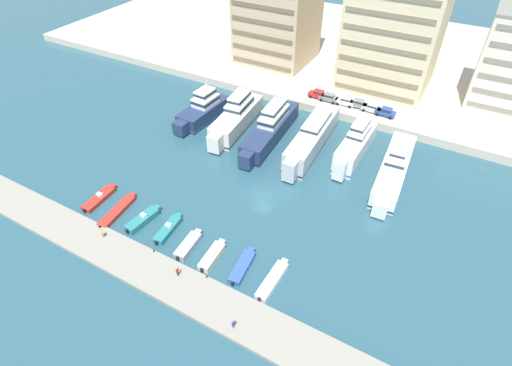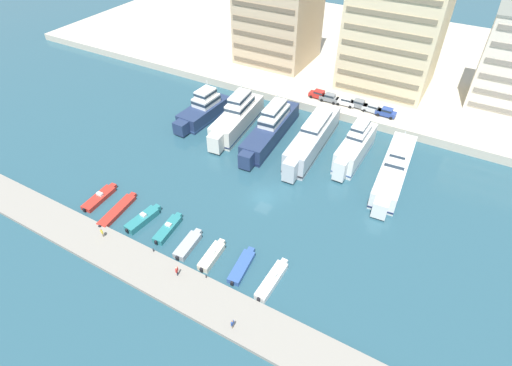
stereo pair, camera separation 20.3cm
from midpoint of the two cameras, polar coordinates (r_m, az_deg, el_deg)
name	(u,v)px [view 1 (the left image)]	position (r m, az deg, el deg)	size (l,w,h in m)	color
ground_plane	(264,197)	(65.99, 1.01, -2.02)	(400.00, 400.00, 0.00)	#285160
quay_promenade	(376,56)	(117.90, 16.77, 17.04)	(180.00, 70.00, 1.77)	beige
pier_dock	(187,290)	(54.43, -9.96, -14.86)	(120.00, 5.97, 0.57)	gray
yacht_navy_far_left	(203,110)	(85.52, -7.65, 10.35)	(5.35, 15.79, 7.98)	navy
yacht_ivory_left	(237,117)	(81.33, -2.86, 9.34)	(6.05, 19.45, 8.86)	silver
yacht_navy_mid_left	(271,128)	(78.51, 2.02, 7.91)	(5.66, 22.59, 8.35)	navy
yacht_silver_center_left	(312,138)	(75.96, 7.94, 6.36)	(5.07, 22.86, 7.57)	silver
yacht_white_center	(355,146)	(74.84, 13.86, 5.12)	(3.90, 15.95, 8.87)	white
yacht_white_center_right	(395,167)	(72.51, 19.10, 2.17)	(5.36, 22.42, 7.90)	white
motorboat_red_far_left	(99,198)	(70.09, -21.55, -2.01)	(2.24, 7.18, 1.22)	red
motorboat_red_left	(118,211)	(66.83, -19.25, -3.77)	(2.46, 8.53, 0.81)	red
motorboat_teal_mid_left	(143,219)	(63.94, -15.93, -5.01)	(2.31, 6.69, 1.45)	teal
motorboat_teal_center_left	(168,229)	(61.67, -12.53, -6.42)	(2.18, 6.58, 1.28)	teal
motorboat_grey_center	(188,245)	(58.94, -9.72, -8.72)	(2.14, 6.04, 0.96)	#9EA3A8
motorboat_cream_center_right	(212,256)	(57.08, -6.35, -10.30)	(1.92, 6.01, 1.45)	beige
motorboat_blue_mid_right	(242,266)	(55.83, -2.06, -11.80)	(2.33, 6.72, 0.86)	#33569E
motorboat_white_right	(273,280)	(54.35, 2.28, -13.67)	(1.72, 7.48, 1.48)	white
car_red_far_left	(318,94)	(90.59, 8.79, 12.46)	(4.14, 2.00, 1.80)	red
car_grey_left	(329,97)	(89.66, 10.31, 11.97)	(4.14, 2.00, 1.80)	slate
car_white_mid_left	(345,101)	(88.89, 12.57, 11.38)	(4.16, 2.03, 1.80)	white
car_grey_center_left	(358,103)	(88.57, 14.30, 10.97)	(4.11, 1.94, 1.80)	slate
car_silver_center	(372,108)	(87.69, 16.20, 10.29)	(4.18, 2.09, 1.80)	#B7BCC1
car_blue_center_right	(386,112)	(87.06, 17.98, 9.67)	(4.11, 1.95, 1.80)	#28428E
apartment_block_far_left	(278,11)	(105.25, 3.07, 23.31)	(17.72, 16.50, 25.73)	#C6AD89
apartment_block_left	(394,34)	(96.27, 19.00, 19.51)	(19.33, 17.32, 25.16)	beige
pedestrian_near_edge	(102,233)	(62.51, -21.24, -6.62)	(0.59, 0.32, 1.57)	#7A6B56
pedestrian_mid_deck	(233,324)	(49.82, -3.38, -19.41)	(0.22, 0.60, 1.54)	#7A6B56
pedestrian_far_side	(177,271)	(54.92, -11.28, -12.18)	(0.34, 0.62, 1.66)	#282D3D
bollard_west	(154,250)	(58.76, -14.52, -9.29)	(0.20, 0.20, 0.61)	#2D2D33
bollard_west_mid	(207,276)	(54.59, -7.18, -13.07)	(0.20, 0.20, 0.61)	#2D2D33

